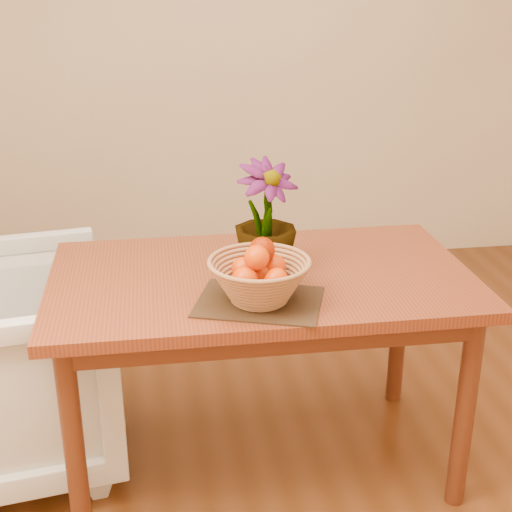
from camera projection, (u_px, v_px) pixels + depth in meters
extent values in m
cube|color=beige|center=(207.00, 37.00, 3.94)|extent=(4.00, 0.02, 2.70)
cube|color=maroon|center=(261.00, 279.00, 2.38)|extent=(1.40, 0.80, 0.04)
cube|color=#4E2312|center=(261.00, 295.00, 2.40)|extent=(1.28, 0.68, 0.08)
cylinder|color=#4E2312|center=(74.00, 448.00, 2.14)|extent=(0.06, 0.06, 0.71)
cylinder|color=#4E2312|center=(465.00, 413.00, 2.31)|extent=(0.06, 0.06, 0.71)
cylinder|color=#4E2312|center=(88.00, 345.00, 2.73)|extent=(0.06, 0.06, 0.71)
cylinder|color=#4E2312|center=(399.00, 323.00, 2.90)|extent=(0.06, 0.06, 0.71)
cube|color=#352113|center=(259.00, 302.00, 2.16)|extent=(0.44, 0.38, 0.01)
cylinder|color=#A66D45|center=(259.00, 300.00, 2.16)|extent=(0.16, 0.16, 0.01)
sphere|color=#E63E03|center=(259.00, 275.00, 2.13)|extent=(0.06, 0.06, 0.06)
sphere|color=#E63E03|center=(273.00, 267.00, 2.17)|extent=(0.08, 0.08, 0.08)
sphere|color=#E63E03|center=(243.00, 269.00, 2.17)|extent=(0.07, 0.07, 0.07)
sphere|color=#E63E03|center=(245.00, 280.00, 2.08)|extent=(0.08, 0.08, 0.08)
sphere|color=#E63E03|center=(276.00, 280.00, 2.09)|extent=(0.07, 0.07, 0.07)
sphere|color=#E63E03|center=(262.00, 250.00, 2.13)|extent=(0.08, 0.08, 0.08)
sphere|color=#E63E03|center=(257.00, 258.00, 2.08)|extent=(0.07, 0.07, 0.07)
sphere|color=#E63E03|center=(262.00, 250.00, 2.13)|extent=(0.08, 0.08, 0.08)
imported|color=#174213|center=(265.00, 218.00, 2.32)|extent=(0.28, 0.28, 0.38)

